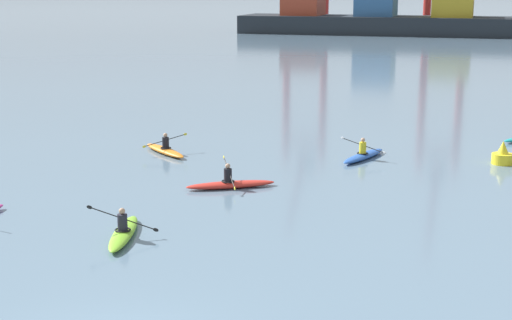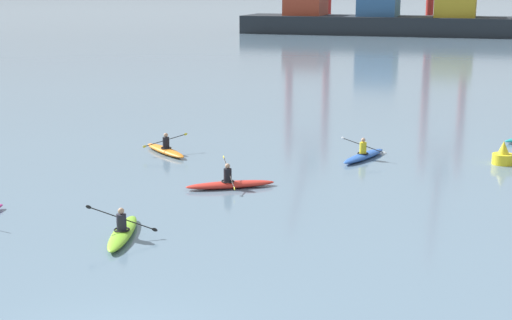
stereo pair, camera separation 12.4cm
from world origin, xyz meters
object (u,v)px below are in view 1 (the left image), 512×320
(container_barge, at_px, (377,18))
(kayak_lime, at_px, (123,232))
(channel_buoy, at_px, (503,156))
(kayak_blue, at_px, (363,155))
(kayak_red, at_px, (230,184))
(kayak_orange, at_px, (165,150))

(container_barge, height_order, kayak_lime, container_barge)
(channel_buoy, distance_m, kayak_lime, 17.40)
(kayak_blue, height_order, kayak_red, kayak_red)
(container_barge, relative_size, kayak_lime, 11.70)
(container_barge, relative_size, kayak_orange, 13.36)
(container_barge, distance_m, kayak_lime, 95.48)
(channel_buoy, distance_m, kayak_blue, 5.86)
(container_barge, height_order, kayak_blue, container_barge)
(channel_buoy, relative_size, kayak_red, 0.31)
(kayak_lime, height_order, kayak_blue, kayak_lime)
(kayak_red, bearing_deg, kayak_blue, 57.51)
(kayak_blue, height_order, kayak_orange, same)
(container_barge, xyz_separation_m, kayak_orange, (2.55, -84.15, -2.20))
(kayak_lime, distance_m, kayak_orange, 11.65)
(container_barge, relative_size, channel_buoy, 40.21)
(container_barge, relative_size, kayak_blue, 11.79)
(kayak_red, bearing_deg, kayak_lime, -101.29)
(kayak_blue, bearing_deg, kayak_lime, -112.67)
(container_barge, bearing_deg, kayak_orange, -88.26)
(channel_buoy, xyz_separation_m, kayak_red, (-9.83, -7.07, -0.19))
(kayak_blue, bearing_deg, kayak_orange, -170.15)
(channel_buoy, height_order, kayak_blue, channel_buoy)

